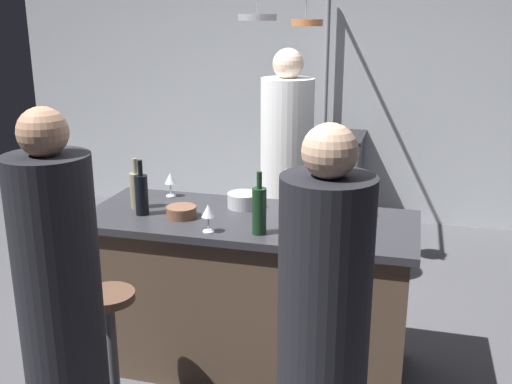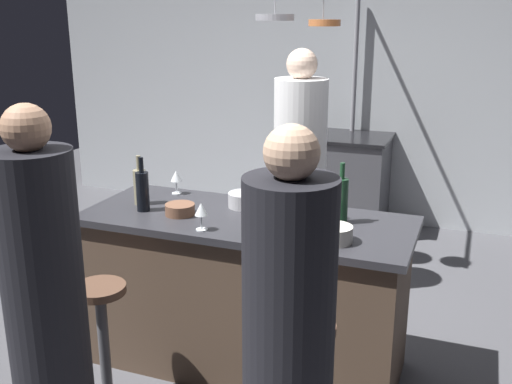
% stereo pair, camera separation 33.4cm
% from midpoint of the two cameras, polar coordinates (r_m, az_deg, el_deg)
% --- Properties ---
extents(ground_plane, '(9.00, 9.00, 0.00)m').
position_cam_midpoint_polar(ground_plane, '(3.63, 1.86, -16.01)').
color(ground_plane, '#4C4C51').
extents(back_wall, '(6.40, 0.16, 2.60)m').
position_cam_midpoint_polar(back_wall, '(5.86, 11.29, 9.94)').
color(back_wall, '#B2B7BC').
rests_on(back_wall, ground_plane).
extents(kitchen_island, '(1.80, 0.72, 0.90)m').
position_cam_midpoint_polar(kitchen_island, '(3.41, 1.93, -9.58)').
color(kitchen_island, brown).
rests_on(kitchen_island, ground_plane).
extents(stove_range, '(0.80, 0.64, 0.89)m').
position_cam_midpoint_polar(stove_range, '(5.64, 10.09, 0.88)').
color(stove_range, '#47474C').
rests_on(stove_range, ground_plane).
extents(chef, '(0.37, 0.37, 1.74)m').
position_cam_midpoint_polar(chef, '(4.23, 6.41, 0.79)').
color(chef, white).
rests_on(chef, ground_plane).
extents(bar_stool_left, '(0.28, 0.28, 0.68)m').
position_cam_midpoint_polar(bar_stool_left, '(3.16, -11.34, -13.81)').
color(bar_stool_left, '#4C4C51').
rests_on(bar_stool_left, ground_plane).
extents(guest_left, '(0.34, 0.34, 1.63)m').
position_cam_midpoint_polar(guest_left, '(2.71, -16.09, -10.46)').
color(guest_left, black).
rests_on(guest_left, ground_plane).
extents(guest_right, '(0.34, 0.34, 1.61)m').
position_cam_midpoint_polar(guest_right, '(2.30, 7.38, -15.22)').
color(guest_right, black).
rests_on(guest_right, ground_plane).
extents(overhead_pot_rack, '(0.60, 1.56, 2.17)m').
position_cam_midpoint_polar(overhead_pot_rack, '(4.93, 8.67, 13.04)').
color(overhead_pot_rack, gray).
rests_on(overhead_pot_rack, ground_plane).
extents(pepper_mill, '(0.05, 0.05, 0.21)m').
position_cam_midpoint_polar(pepper_mill, '(3.20, 9.34, -0.91)').
color(pepper_mill, '#382319').
rests_on(pepper_mill, kitchen_island).
extents(wine_bottle_white, '(0.07, 0.07, 0.29)m').
position_cam_midpoint_polar(wine_bottle_white, '(3.46, -8.30, 0.56)').
color(wine_bottle_white, gray).
rests_on(wine_bottle_white, kitchen_island).
extents(wine_bottle_green, '(0.07, 0.07, 0.33)m').
position_cam_midpoint_polar(wine_bottle_green, '(3.16, 11.13, -0.78)').
color(wine_bottle_green, '#193D23').
rests_on(wine_bottle_green, kitchen_island).
extents(wine_bottle_rose, '(0.07, 0.07, 0.30)m').
position_cam_midpoint_polar(wine_bottle_rose, '(3.07, 5.54, -1.31)').
color(wine_bottle_rose, '#B78C8E').
rests_on(wine_bottle_rose, kitchen_island).
extents(wine_bottle_dark, '(0.07, 0.07, 0.31)m').
position_cam_midpoint_polar(wine_bottle_dark, '(3.33, -7.97, 0.11)').
color(wine_bottle_dark, black).
rests_on(wine_bottle_dark, kitchen_island).
extents(wine_bottle_red, '(0.07, 0.07, 0.32)m').
position_cam_midpoint_polar(wine_bottle_red, '(2.96, 2.76, -1.76)').
color(wine_bottle_red, '#143319').
rests_on(wine_bottle_red, kitchen_island).
extents(wine_glass_near_right_guest, '(0.07, 0.07, 0.15)m').
position_cam_midpoint_polar(wine_glass_near_right_guest, '(3.63, -5.04, 1.38)').
color(wine_glass_near_right_guest, silver).
rests_on(wine_glass_near_right_guest, kitchen_island).
extents(wine_glass_by_chef, '(0.07, 0.07, 0.15)m').
position_cam_midpoint_polar(wine_glass_by_chef, '(3.01, -2.10, -1.83)').
color(wine_glass_by_chef, silver).
rests_on(wine_glass_by_chef, kitchen_island).
extents(mixing_bowl_ceramic, '(0.18, 0.18, 0.08)m').
position_cam_midpoint_polar(mixing_bowl_ceramic, '(2.92, 10.73, -4.02)').
color(mixing_bowl_ceramic, silver).
rests_on(mixing_bowl_ceramic, kitchen_island).
extents(mixing_bowl_steel, '(0.18, 0.18, 0.08)m').
position_cam_midpoint_polar(mixing_bowl_steel, '(3.39, 1.67, -0.80)').
color(mixing_bowl_steel, '#B7B7BC').
rests_on(mixing_bowl_steel, kitchen_island).
extents(mixing_bowl_wooden, '(0.16, 0.16, 0.06)m').
position_cam_midpoint_polar(mixing_bowl_wooden, '(3.27, -4.38, -1.71)').
color(mixing_bowl_wooden, brown).
rests_on(mixing_bowl_wooden, kitchen_island).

